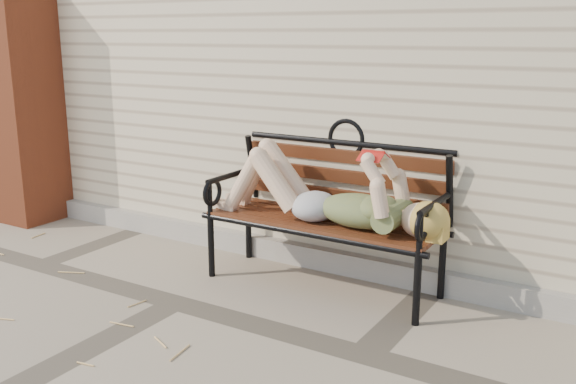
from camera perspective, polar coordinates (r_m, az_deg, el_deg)
The scene contains 6 objects.
ground at distance 3.99m, azimuth -9.92°, elevation -9.67°, with size 80.00×80.00×0.00m, color gray.
house_wall at distance 6.23m, azimuth 8.33°, elevation 13.01°, with size 8.00×4.00×3.00m, color beige.
foundation_strip at distance 4.68m, azimuth -2.14°, elevation -4.88°, with size 8.00×0.10×0.15m, color #A59E95.
brick_pillar at distance 5.92m, azimuth -22.59°, elevation 7.20°, with size 0.50×0.50×2.00m, color brown.
garden_bench at distance 4.08m, azimuth 3.74°, elevation -0.22°, with size 1.63×0.65×1.05m.
reading_woman at distance 3.95m, azimuth 3.06°, elevation -0.14°, with size 1.53×0.35×0.48m.
Camera 1 is at (2.45, -2.73, 1.59)m, focal length 40.00 mm.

